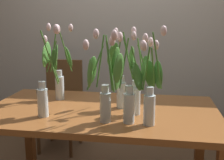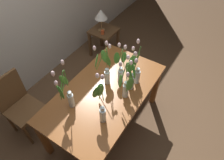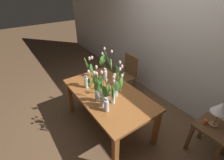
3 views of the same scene
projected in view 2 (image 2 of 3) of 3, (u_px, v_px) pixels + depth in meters
The scene contains 14 objects.
ground_plane at pixel (106, 123), 2.94m from camera, with size 18.00×18.00×0.00m, color brown.
room_wall_rear at pixel (3, 9), 2.51m from camera, with size 9.00×0.10×2.70m, color beige.
dining_table at pixel (105, 96), 2.47m from camera, with size 1.60×0.90×0.74m.
tulip_vase_0 at pixel (121, 69), 2.40m from camera, with size 0.14×0.17×0.53m.
tulip_vase_1 at pixel (101, 107), 2.01m from camera, with size 0.15×0.18×0.58m.
tulip_vase_2 at pixel (106, 69), 2.36m from camera, with size 0.24×0.17×0.56m.
tulip_vase_3 at pixel (136, 70), 2.37m from camera, with size 0.21×0.16×0.58m.
tulip_vase_4 at pixel (131, 77), 2.31m from camera, with size 0.23×0.13×0.54m.
tulip_vase_5 at pixel (67, 94), 2.10m from camera, with size 0.23×0.20×0.58m.
tulip_vase_6 at pixel (127, 83), 2.19m from camera, with size 0.25×0.18×0.56m.
dining_chair at pixel (18, 103), 2.55m from camera, with size 0.41×0.41×0.93m.
side_table at pixel (104, 35), 3.71m from camera, with size 0.44×0.44×0.55m.
table_lamp at pixel (101, 15), 3.38m from camera, with size 0.22×0.22×0.40m.
pillar_candle at pixel (103, 32), 3.51m from camera, with size 0.06×0.06×0.07m, color #CC4C23.
Camera 2 is at (-1.25, -0.90, 2.59)m, focal length 32.37 mm.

